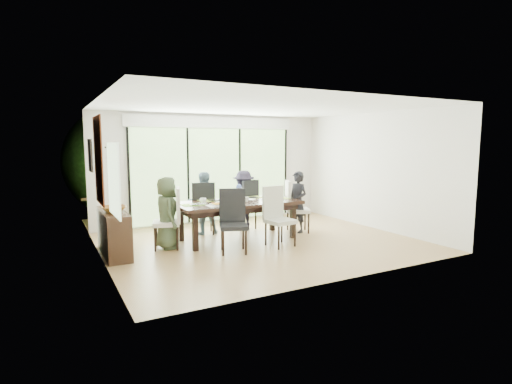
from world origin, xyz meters
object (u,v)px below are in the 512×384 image
chair_left_end (166,218)px  person_left_end (167,213)px  chair_far_left (203,207)px  chair_far_right (243,204)px  laptop (200,205)px  person_far_left (203,203)px  person_far_right (244,200)px  bowl (114,209)px  cup_c (269,196)px  chair_near_left (234,221)px  chair_right_end (298,206)px  cup_a (203,200)px  person_right_end (297,202)px  cup_b (246,199)px  vase (239,198)px  sideboard (114,233)px  table_top (238,203)px  chair_near_right (280,216)px

chair_left_end → person_left_end: size_ratio=0.85×
chair_far_left → chair_far_right: bearing=-164.8°
laptop → person_far_left: bearing=53.3°
chair_left_end → person_left_end: (0.02, 0.00, 0.10)m
chair_far_right → person_left_end: 2.20m
person_far_right → bowl: 3.14m
cup_c → person_left_end: bearing=-177.5°
chair_far_right → cup_c: size_ratio=8.87×
person_far_right → cup_c: 0.79m
chair_near_left → chair_right_end: bearing=43.2°
chair_far_left → cup_a: 0.79m
chair_far_right → chair_near_left: size_ratio=1.00×
cup_a → chair_near_left: bearing=-78.9°
chair_right_end → cup_a: bearing=109.9°
cup_a → person_left_end: bearing=-169.1°
person_right_end → bowl: 3.93m
chair_far_right → person_far_right: 0.10m
cup_b → chair_right_end: bearing=4.2°
chair_far_left → person_far_right: person_far_right is taller
chair_left_end → chair_right_end: (3.00, 0.00, 0.00)m
chair_right_end → laptop: size_ratio=3.33×
person_right_end → laptop: bearing=-99.9°
vase → sideboard: bearing=-179.1°
chair_far_left → cup_b: size_ratio=11.00×
bowl → chair_left_end: bearing=5.4°
cup_c → chair_far_right: bearing=108.4°
chair_far_left → cup_c: bearing=164.3°
bowl → cup_b: bearing=-0.2°
person_left_end → laptop: (0.63, -0.10, 0.13)m
person_far_right → vase: 0.94m
table_top → person_right_end: bearing=-0.0°
cup_b → vase: bearing=123.7°
person_right_end → cup_a: (-2.18, 0.15, 0.16)m
person_right_end → bowl: (-3.93, -0.09, 0.16)m
table_top → person_far_right: 1.00m
chair_far_right → laptop: bearing=15.4°
table_top → chair_right_end: bearing=-0.0°
cup_b → chair_left_end: bearing=176.5°
person_far_right → person_far_left: bearing=12.2°
chair_near_left → bowl: 2.12m
person_far_right → person_left_end: bearing=34.5°
bowl → vase: bearing=3.2°
person_far_right → chair_far_left: bearing=11.1°
chair_near_left → bowl: chair_near_left is taller
chair_near_right → laptop: chair_near_right is taller
bowl → chair_near_right: bearing=-14.8°
laptop → cup_b: cup_b is taller
cup_a → person_right_end: bearing=-3.9°
chair_near_right → person_left_end: person_left_end is taller
table_top → sideboard: (-2.45, 0.01, -0.37)m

